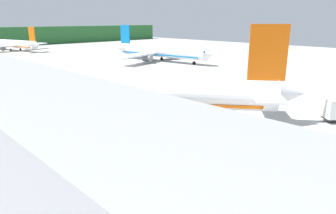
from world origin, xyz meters
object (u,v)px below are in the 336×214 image
Objects in this scene: airliner_foreground at (136,93)px; cargo_container_near at (84,157)px; airliner_far_taxiway at (14,44)px; airliner_mid_apron at (159,51)px; crew_loader_left at (108,181)px; crew_marshaller at (204,144)px; crew_loader_right at (122,157)px.

airliner_foreground reaches higher than cargo_container_near.
airliner_far_taxiway is at bearing 79.04° from airliner_foreground.
airliner_mid_apron is 15.29× the size of cargo_container_near.
airliner_mid_apron is at bearing -73.26° from airliner_far_taxiway.
airliner_foreground is 19.67× the size of crew_loader_left.
airliner_mid_apron reaches higher than crew_loader_left.
crew_loader_right is at bearing 155.86° from crew_marshaller.
airliner_foreground is 14.18× the size of cargo_container_near.
cargo_container_near reaches higher than crew_marshaller.
cargo_container_near is (-32.66, -114.50, -1.77)m from airliner_far_taxiway.
crew_loader_left is at bearing -105.67° from airliner_far_taxiway.
crew_loader_left is at bearing -99.73° from cargo_container_near.
crew_loader_right is (-30.22, -116.74, -1.82)m from airliner_far_taxiway.
airliner_mid_apron is 69.73m from airliner_far_taxiway.
crew_marshaller is 10.52m from crew_loader_left.
airliner_foreground is 14.52m from cargo_container_near.
crew_marshaller is 7.90m from crew_loader_right.
airliner_mid_apron is 23.21× the size of crew_loader_right.
airliner_foreground is 14.09m from crew_loader_right.
airliner_foreground is 21.53× the size of crew_loader_right.
airliner_far_taxiway is 20.23× the size of crew_marshaller.
airliner_mid_apron is 71.16m from cargo_container_near.
crew_loader_left is (-12.86, -12.87, -2.34)m from airliner_foreground.
airliner_mid_apron is 1.11× the size of airliner_far_taxiway.
airliner_foreground is 108.66m from airliner_far_taxiway.
cargo_container_near is (-52.74, -47.73, -2.05)m from airliner_mid_apron.
crew_marshaller is (-43.10, -53.20, -2.07)m from airliner_mid_apron.
airliner_mid_apron reaches higher than cargo_container_near.
airliner_mid_apron is 21.20× the size of crew_loader_left.
airliner_far_taxiway reaches higher than crew_loader_left.
airliner_mid_apron is at bearing 44.40° from airliner_foreground.
airliner_far_taxiway is 120.60m from crew_loader_right.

